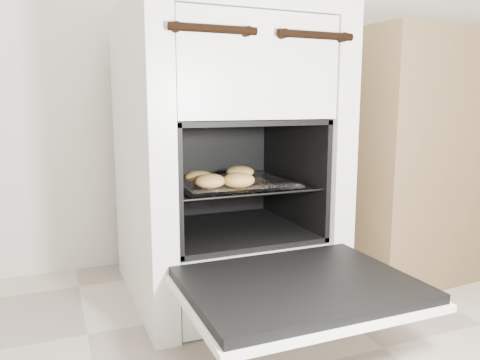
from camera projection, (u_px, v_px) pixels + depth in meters
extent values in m
cube|color=silver|center=(221.00, 154.00, 1.45)|extent=(0.57, 0.61, 0.87)
cylinder|color=black|center=(214.00, 29.00, 1.05)|extent=(0.21, 0.02, 0.02)
cylinder|color=black|center=(316.00, 35.00, 1.15)|extent=(0.21, 0.02, 0.02)
cube|color=black|center=(298.00, 284.00, 1.03)|extent=(0.49, 0.38, 0.02)
cube|color=silver|center=(298.00, 292.00, 1.04)|extent=(0.51, 0.40, 0.02)
cylinder|color=black|center=(163.00, 188.00, 1.31)|extent=(0.01, 0.40, 0.01)
cylinder|color=black|center=(291.00, 179.00, 1.47)|extent=(0.01, 0.40, 0.01)
cylinder|color=black|center=(257.00, 195.00, 1.22)|extent=(0.41, 0.01, 0.01)
cylinder|color=black|center=(210.00, 174.00, 1.56)|extent=(0.41, 0.01, 0.01)
cylinder|color=black|center=(174.00, 187.00, 1.33)|extent=(0.01, 0.38, 0.01)
cylinder|color=black|center=(194.00, 186.00, 1.35)|extent=(0.01, 0.38, 0.01)
cylinder|color=black|center=(212.00, 185.00, 1.37)|extent=(0.01, 0.38, 0.01)
cylinder|color=black|center=(230.00, 183.00, 1.39)|extent=(0.01, 0.38, 0.01)
cylinder|color=black|center=(248.00, 182.00, 1.41)|extent=(0.01, 0.38, 0.01)
cylinder|color=black|center=(265.00, 181.00, 1.43)|extent=(0.01, 0.38, 0.01)
cylinder|color=black|center=(281.00, 180.00, 1.45)|extent=(0.01, 0.38, 0.01)
cube|color=white|center=(233.00, 182.00, 1.37)|extent=(0.32, 0.28, 0.01)
ellipsoid|color=tan|center=(240.00, 172.00, 1.43)|extent=(0.11, 0.11, 0.04)
ellipsoid|color=tan|center=(199.00, 177.00, 1.34)|extent=(0.12, 0.12, 0.03)
ellipsoid|color=tan|center=(239.00, 180.00, 1.27)|extent=(0.09, 0.09, 0.04)
ellipsoid|color=tan|center=(210.00, 181.00, 1.26)|extent=(0.12, 0.12, 0.04)
cube|color=brown|center=(423.00, 152.00, 1.75)|extent=(0.86, 0.61, 0.82)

